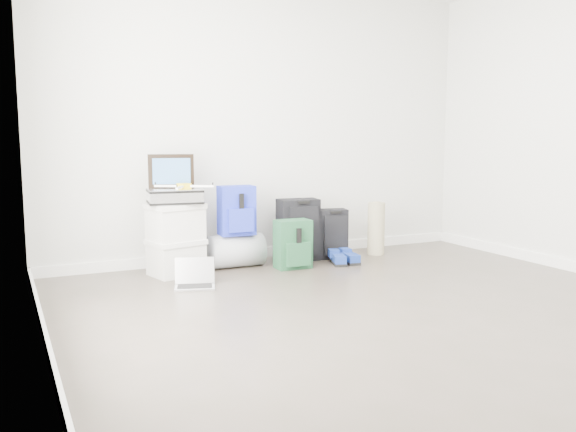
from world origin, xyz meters
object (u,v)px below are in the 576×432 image
duffel_bag (236,251)px  large_suitcase (298,230)px  carry_on (331,234)px  boxes_stack (176,239)px  briefcase (175,196)px  laptop (195,280)px

duffel_bag → large_suitcase: (0.67, 0.03, 0.15)m
carry_on → boxes_stack: bearing=-166.1°
duffel_bag → carry_on: 1.01m
briefcase → duffel_bag: (0.59, 0.07, -0.55)m
duffel_bag → laptop: bearing=-134.6°
large_suitcase → briefcase: bearing=-169.0°
duffel_bag → carry_on: bearing=-0.7°
large_suitcase → carry_on: (0.33, -0.06, -0.06)m
boxes_stack → briefcase: (0.00, -0.00, 0.38)m
briefcase → boxes_stack: bearing=97.4°
duffel_bag → laptop: 0.81m
briefcase → carry_on: bearing=8.7°
large_suitcase → laptop: (-1.24, -0.59, -0.25)m
boxes_stack → large_suitcase: size_ratio=1.04×
carry_on → laptop: (-1.58, -0.52, -0.19)m
boxes_stack → briefcase: bearing=-103.8°
large_suitcase → carry_on: large_suitcase is taller
boxes_stack → carry_on: (1.60, 0.04, -0.07)m
briefcase → duffel_bag: 0.81m
large_suitcase → laptop: bearing=-148.3°
boxes_stack → carry_on: 1.60m
duffel_bag → carry_on: (1.00, -0.03, 0.09)m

